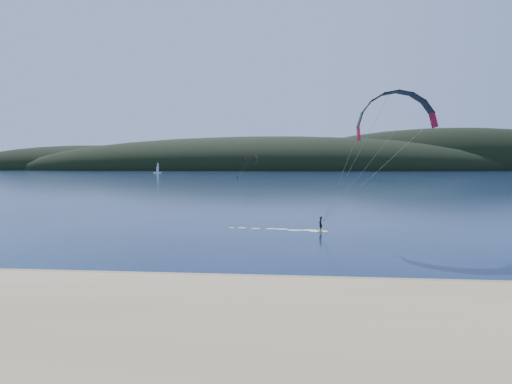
# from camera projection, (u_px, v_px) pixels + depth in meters

# --- Properties ---
(ground) EXTENTS (1800.00, 1800.00, 0.00)m
(ground) POSITION_uv_depth(u_px,v_px,m) (160.00, 302.00, 22.79)
(ground) COLOR #061333
(ground) RESTS_ON ground
(wet_sand) EXTENTS (220.00, 2.50, 0.10)m
(wet_sand) POSITION_uv_depth(u_px,v_px,m) (183.00, 279.00, 27.26)
(wet_sand) COLOR olive
(wet_sand) RESTS_ON ground
(headland) EXTENTS (1200.00, 310.00, 140.00)m
(headland) POSITION_uv_depth(u_px,v_px,m) (297.00, 170.00, 763.17)
(headland) COLOR black
(headland) RESTS_ON ground
(kitesurfer_near) EXTENTS (20.96, 7.96, 13.00)m
(kitesurfer_near) POSITION_uv_depth(u_px,v_px,m) (390.00, 135.00, 41.42)
(kitesurfer_near) COLOR yellow
(kitesurfer_near) RESTS_ON ground
(kitesurfer_far) EXTENTS (11.54, 5.01, 12.97)m
(kitesurfer_far) POSITION_uv_depth(u_px,v_px,m) (251.00, 160.00, 228.51)
(kitesurfer_far) COLOR yellow
(kitesurfer_far) RESTS_ON ground
(sailboat) EXTENTS (8.13, 5.03, 11.31)m
(sailboat) POSITION_uv_depth(u_px,v_px,m) (158.00, 172.00, 439.92)
(sailboat) COLOR white
(sailboat) RESTS_ON ground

